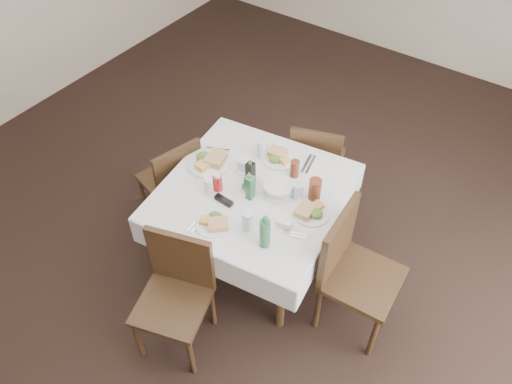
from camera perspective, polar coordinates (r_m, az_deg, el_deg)
ground_plane at (r=4.02m, az=-0.94°, el=-6.71°), size 7.00×7.00×0.00m
room_shell at (r=2.85m, az=-1.36°, el=14.48°), size 6.04×7.04×2.80m
dining_table at (r=3.47m, az=-0.34°, el=-0.80°), size 1.36×1.36×0.76m
chair_north at (r=4.05m, az=6.86°, el=3.65°), size 0.51×0.51×0.85m
chair_south at (r=3.25m, az=-9.05°, el=-10.64°), size 0.54×0.54×0.91m
chair_east at (r=3.31m, az=10.79°, el=-8.26°), size 0.49×0.49×0.98m
chair_west at (r=3.93m, az=-9.34°, el=1.56°), size 0.49×0.49×0.85m
meal_north at (r=3.62m, az=2.54°, el=4.05°), size 0.25×0.25×0.05m
meal_south at (r=3.19m, az=-4.76°, el=-3.47°), size 0.24×0.24×0.05m
meal_east at (r=3.26m, az=6.24°, el=-2.21°), size 0.25×0.25×0.06m
meal_west at (r=3.59m, az=-5.32°, el=3.55°), size 0.31×0.31×0.07m
side_plate_a at (r=3.62m, az=-1.27°, el=3.86°), size 0.15×0.15×0.01m
side_plate_b at (r=3.21m, az=1.37°, el=-3.34°), size 0.14×0.14×0.01m
water_n at (r=3.60m, az=0.72°, el=4.93°), size 0.08×0.08×0.14m
water_s at (r=3.13m, az=-0.91°, el=-3.26°), size 0.08×0.08×0.14m
water_e at (r=3.32m, az=4.82°, el=0.10°), size 0.06×0.06×0.12m
water_w at (r=3.37m, az=-5.41°, el=0.77°), size 0.06×0.06×0.11m
iced_tea_a at (r=3.47m, az=4.44°, el=2.69°), size 0.06×0.06×0.13m
iced_tea_b at (r=3.31m, az=6.73°, el=0.24°), size 0.08×0.08×0.17m
bread_basket at (r=3.36m, az=2.55°, el=0.39°), size 0.23×0.23×0.07m
oil_cruet_dark at (r=3.39m, az=-0.64°, el=2.33°), size 0.05×0.05×0.22m
oil_cruet_green at (r=3.28m, az=-0.76°, el=0.66°), size 0.06×0.06×0.24m
ketchup_bottle at (r=3.37m, az=-4.41°, el=1.12°), size 0.06×0.06×0.14m
salt_shaker at (r=3.33m, az=-1.24°, el=-0.15°), size 0.03×0.03×0.07m
pepper_shaker at (r=3.38m, az=-1.32°, el=0.75°), size 0.03×0.03×0.08m
coffee_mug at (r=3.52m, az=-1.37°, el=3.09°), size 0.14×0.13×0.10m
sunglasses at (r=3.32m, az=-3.70°, el=-0.96°), size 0.14×0.05×0.03m
green_bottle at (r=3.01m, az=1.03°, el=-4.69°), size 0.07×0.07×0.26m
sugar_caddy at (r=3.17m, az=3.23°, el=-3.56°), size 0.11×0.07×0.05m
cutlery_n at (r=3.60m, az=6.01°, el=3.19°), size 0.09×0.21×0.01m
cutlery_s at (r=3.23m, az=-6.73°, el=-3.45°), size 0.07×0.19×0.01m
cutlery_e at (r=3.15m, az=4.47°, el=-4.85°), size 0.16×0.08×0.01m
cutlery_w at (r=3.70m, az=-4.38°, el=4.80°), size 0.17×0.11×0.01m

